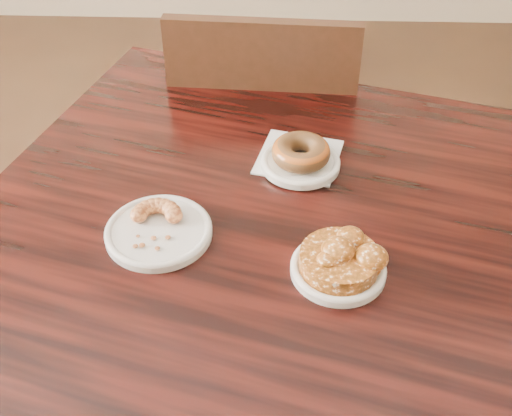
{
  "coord_description": "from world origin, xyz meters",
  "views": [
    {
      "loc": [
        0.04,
        -0.68,
        1.45
      ],
      "look_at": [
        0.02,
        0.07,
        0.8
      ],
      "focal_mm": 45.0,
      "sensor_mm": 36.0,
      "label": 1
    }
  ],
  "objects_px": {
    "chair_far": "(267,152)",
    "glazed_donut": "(301,152)",
    "apple_fritter": "(340,257)",
    "cafe_table": "(268,369)",
    "cruller_fragment": "(158,223)"
  },
  "relations": [
    {
      "from": "cafe_table",
      "to": "cruller_fragment",
      "type": "bearing_deg",
      "value": -158.06
    },
    {
      "from": "cafe_table",
      "to": "apple_fritter",
      "type": "xyz_separation_m",
      "value": [
        0.1,
        -0.09,
        0.41
      ]
    },
    {
      "from": "apple_fritter",
      "to": "cruller_fragment",
      "type": "bearing_deg",
      "value": 165.69
    },
    {
      "from": "cafe_table",
      "to": "glazed_donut",
      "type": "distance_m",
      "value": 0.44
    },
    {
      "from": "apple_fritter",
      "to": "cruller_fragment",
      "type": "xyz_separation_m",
      "value": [
        -0.28,
        0.07,
        -0.01
      ]
    },
    {
      "from": "glazed_donut",
      "to": "apple_fritter",
      "type": "distance_m",
      "value": 0.26
    },
    {
      "from": "glazed_donut",
      "to": "chair_far",
      "type": "bearing_deg",
      "value": 98.3
    },
    {
      "from": "chair_far",
      "to": "cafe_table",
      "type": "bearing_deg",
      "value": 94.84
    },
    {
      "from": "chair_far",
      "to": "glazed_donut",
      "type": "bearing_deg",
      "value": 101.52
    },
    {
      "from": "chair_far",
      "to": "cruller_fragment",
      "type": "distance_m",
      "value": 0.74
    },
    {
      "from": "chair_far",
      "to": "glazed_donut",
      "type": "relative_size",
      "value": 8.65
    },
    {
      "from": "cafe_table",
      "to": "cruller_fragment",
      "type": "relative_size",
      "value": 10.5
    },
    {
      "from": "chair_far",
      "to": "glazed_donut",
      "type": "xyz_separation_m",
      "value": [
        0.07,
        -0.46,
        0.33
      ]
    },
    {
      "from": "chair_far",
      "to": "apple_fritter",
      "type": "height_order",
      "value": "chair_far"
    },
    {
      "from": "glazed_donut",
      "to": "apple_fritter",
      "type": "xyz_separation_m",
      "value": [
        0.05,
        -0.26,
        -0.0
      ]
    }
  ]
}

